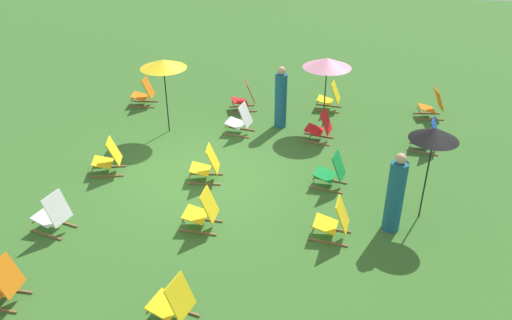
{
  "coord_description": "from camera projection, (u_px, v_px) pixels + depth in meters",
  "views": [
    {
      "loc": [
        9.85,
        2.35,
        6.09
      ],
      "look_at": [
        0.0,
        1.2,
        0.5
      ],
      "focal_mm": 35.88,
      "sensor_mm": 36.0,
      "label": 1
    }
  ],
  "objects": [
    {
      "name": "ground_plane",
      "position": [
        204.0,
        176.0,
        11.75
      ],
      "size": [
        40.0,
        40.0,
        0.0
      ],
      "primitive_type": "plane",
      "color": "#386B28"
    },
    {
      "name": "deckchair_0",
      "position": [
        332.0,
        172.0,
        11.19
      ],
      "size": [
        0.66,
        0.86,
        0.83
      ],
      "rotation": [
        0.0,
        0.0,
        -0.27
      ],
      "color": "olive",
      "rests_on": "ground"
    },
    {
      "name": "deckchair_1",
      "position": [
        245.0,
        98.0,
        14.88
      ],
      "size": [
        0.67,
        0.86,
        0.83
      ],
      "rotation": [
        0.0,
        0.0,
        0.28
      ],
      "color": "olive",
      "rests_on": "ground"
    },
    {
      "name": "deckchair_2",
      "position": [
        1.0,
        283.0,
        8.15
      ],
      "size": [
        0.52,
        0.79,
        0.83
      ],
      "rotation": [
        0.0,
        0.0,
        -0.07
      ],
      "color": "olive",
      "rests_on": "ground"
    },
    {
      "name": "deckchair_3",
      "position": [
        240.0,
        120.0,
        13.51
      ],
      "size": [
        0.63,
        0.85,
        0.83
      ],
      "rotation": [
        0.0,
        0.0,
        -0.22
      ],
      "color": "olive",
      "rests_on": "ground"
    },
    {
      "name": "deckchair_4",
      "position": [
        207.0,
        165.0,
        11.43
      ],
      "size": [
        0.52,
        0.78,
        0.83
      ],
      "rotation": [
        0.0,
        0.0,
        0.05
      ],
      "color": "olive",
      "rests_on": "ground"
    },
    {
      "name": "deckchair_5",
      "position": [
        203.0,
        211.0,
        9.88
      ],
      "size": [
        0.54,
        0.8,
        0.83
      ],
      "rotation": [
        0.0,
        0.0,
        -0.09
      ],
      "color": "olive",
      "rests_on": "ground"
    },
    {
      "name": "deckchair_6",
      "position": [
        320.0,
        127.0,
        13.14
      ],
      "size": [
        0.66,
        0.86,
        0.83
      ],
      "rotation": [
        0.0,
        0.0,
        -0.27
      ],
      "color": "olive",
      "rests_on": "ground"
    },
    {
      "name": "deckchair_7",
      "position": [
        330.0,
        97.0,
        14.88
      ],
      "size": [
        0.61,
        0.83,
        0.83
      ],
      "rotation": [
        0.0,
        0.0,
        -0.18
      ],
      "color": "olive",
      "rests_on": "ground"
    },
    {
      "name": "deckchair_8",
      "position": [
        334.0,
        221.0,
        9.61
      ],
      "size": [
        0.6,
        0.83,
        0.83
      ],
      "rotation": [
        0.0,
        0.0,
        -0.17
      ],
      "color": "olive",
      "rests_on": "ground"
    },
    {
      "name": "deckchair_9",
      "position": [
        144.0,
        93.0,
        15.18
      ],
      "size": [
        0.51,
        0.78,
        0.83
      ],
      "rotation": [
        0.0,
        0.0,
        0.05
      ],
      "color": "olive",
      "rests_on": "ground"
    },
    {
      "name": "deckchair_10",
      "position": [
        109.0,
        158.0,
        11.73
      ],
      "size": [
        0.62,
        0.84,
        0.83
      ],
      "rotation": [
        0.0,
        0.0,
        0.2
      ],
      "color": "olive",
      "rests_on": "ground"
    },
    {
      "name": "deckchair_11",
      "position": [
        432.0,
        105.0,
        14.4
      ],
      "size": [
        0.54,
        0.8,
        0.83
      ],
      "rotation": [
        0.0,
        0.0,
        0.08
      ],
      "color": "olive",
      "rests_on": "ground"
    },
    {
      "name": "deckchair_12",
      "position": [
        53.0,
        214.0,
        9.8
      ],
      "size": [
        0.68,
        0.87,
        0.83
      ],
      "rotation": [
        0.0,
        0.0,
        -0.3
      ],
      "color": "olive",
      "rests_on": "ground"
    },
    {
      "name": "deckchair_13",
      "position": [
        173.0,
        303.0,
        7.78
      ],
      "size": [
        0.68,
        0.87,
        0.83
      ],
      "rotation": [
        0.0,
        0.0,
        -0.3
      ],
      "color": "olive",
      "rests_on": "ground"
    },
    {
      "name": "deckchair_14",
      "position": [
        428.0,
        136.0,
        12.68
      ],
      "size": [
        0.67,
        0.86,
        0.83
      ],
      "rotation": [
        0.0,
        0.0,
        -0.29
      ],
      "color": "olive",
      "rests_on": "ground"
    },
    {
      "name": "umbrella_0",
      "position": [
        434.0,
        134.0,
        9.46
      ],
      "size": [
        0.93,
        0.93,
        1.99
      ],
      "color": "black",
      "rests_on": "ground"
    },
    {
      "name": "umbrella_1",
      "position": [
        327.0,
        63.0,
        13.17
      ],
      "size": [
        1.27,
        1.27,
        1.93
      ],
      "color": "black",
      "rests_on": "ground"
    },
    {
      "name": "umbrella_2",
      "position": [
        163.0,
        64.0,
        12.88
      ],
      "size": [
        1.18,
        1.18,
        1.99
      ],
      "color": "black",
      "rests_on": "ground"
    },
    {
      "name": "person_0",
      "position": [
        395.0,
        195.0,
        9.65
      ],
      "size": [
        0.47,
        0.47,
        1.67
      ],
      "rotation": [
        0.0,
        0.0,
        0.73
      ],
      "color": "#195972",
      "rests_on": "ground"
    },
    {
      "name": "person_1",
      "position": [
        281.0,
        99.0,
        13.67
      ],
      "size": [
        0.34,
        0.34,
        1.7
      ],
      "rotation": [
        0.0,
        0.0,
        6.24
      ],
      "color": "#195972",
      "rests_on": "ground"
    }
  ]
}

